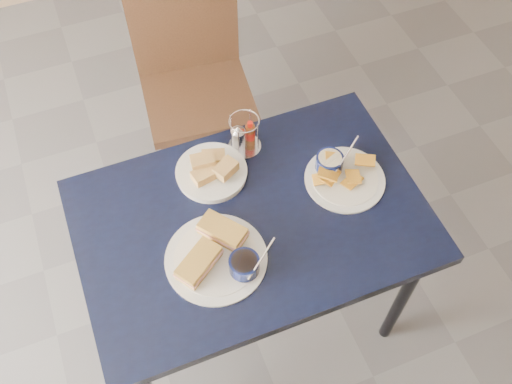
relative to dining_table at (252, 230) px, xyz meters
name	(u,v)px	position (x,y,z in m)	size (l,w,h in m)	color
ground	(255,339)	(-0.04, -0.12, -0.67)	(6.00, 6.00, 0.00)	#505055
dining_table	(252,230)	(0.00, 0.00, 0.00)	(1.08, 0.72, 0.75)	black
chair_far	(190,70)	(0.07, 0.89, -0.13)	(0.49, 0.48, 0.95)	black
sandwich_plate	(219,254)	(-0.14, -0.10, 0.10)	(0.32, 0.30, 0.12)	white
plantain_plate	(339,172)	(0.32, 0.04, 0.10)	(0.26, 0.26, 0.12)	white
bread_basket	(212,171)	(-0.06, 0.20, 0.10)	(0.23, 0.23, 0.07)	white
condiment_caddy	(243,136)	(0.08, 0.27, 0.13)	(0.11, 0.11, 0.14)	silver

